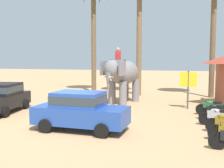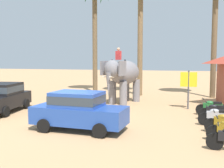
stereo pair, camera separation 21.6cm
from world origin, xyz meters
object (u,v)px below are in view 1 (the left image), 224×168
motorcycle_end_of_row (212,107)px  signboard_yellow (188,82)px  car_sedan_foreground (80,109)px  motorcycle_fourth_in_row (218,116)px  motorcycle_far_in_row (216,111)px  car_parked_far_side (3,97)px  elephant_with_mahout (122,75)px

motorcycle_end_of_row → signboard_yellow: 2.41m
car_sedan_foreground → motorcycle_fourth_in_row: (5.98, 2.40, -0.46)m
signboard_yellow → motorcycle_far_in_row: bearing=-64.0°
car_sedan_foreground → signboard_yellow: signboard_yellow is taller
car_parked_far_side → signboard_yellow: bearing=20.3°
car_sedan_foreground → car_parked_far_side: same height
car_parked_far_side → motorcycle_end_of_row: car_parked_far_side is taller
motorcycle_fourth_in_row → signboard_yellow: signboard_yellow is taller
motorcycle_end_of_row → motorcycle_far_in_row: bearing=-86.1°
motorcycle_end_of_row → car_parked_far_side: bearing=-169.2°
car_parked_far_side → motorcycle_fourth_in_row: bearing=-1.2°
motorcycle_end_of_row → motorcycle_fourth_in_row: bearing=-89.4°
elephant_with_mahout → motorcycle_far_in_row: (5.81, -3.97, -1.53)m
motorcycle_fourth_in_row → motorcycle_end_of_row: 2.51m
elephant_with_mahout → car_parked_far_side: bearing=-140.3°
motorcycle_end_of_row → car_sedan_foreground: bearing=-140.5°
car_parked_far_side → signboard_yellow: signboard_yellow is taller
elephant_with_mahout → signboard_yellow: elephant_with_mahout is taller
motorcycle_end_of_row → elephant_with_mahout: bearing=154.2°
car_parked_far_side → motorcycle_fourth_in_row: (11.80, -0.26, -0.46)m
car_sedan_foreground → elephant_with_mahout: elephant_with_mahout is taller
car_parked_far_side → elephant_with_mahout: (6.05, 5.02, 1.06)m
car_sedan_foreground → motorcycle_far_in_row: car_sedan_foreground is taller
elephant_with_mahout → motorcycle_far_in_row: elephant_with_mahout is taller
car_sedan_foreground → signboard_yellow: (4.66, 6.53, 0.76)m
car_parked_far_side → car_sedan_foreground: bearing=-24.5°
car_sedan_foreground → elephant_with_mahout: bearing=88.3°
car_parked_far_side → motorcycle_end_of_row: bearing=10.8°
motorcycle_far_in_row → motorcycle_end_of_row: bearing=93.9°
car_parked_far_side → motorcycle_far_in_row: size_ratio=2.38×
signboard_yellow → motorcycle_fourth_in_row: bearing=-72.2°
car_sedan_foreground → motorcycle_far_in_row: (6.04, 3.70, -0.46)m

